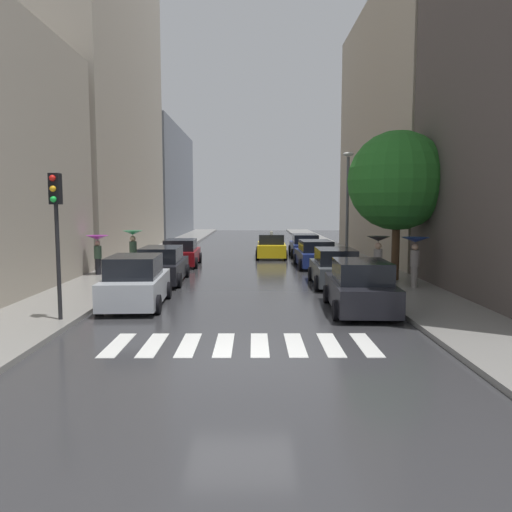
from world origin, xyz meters
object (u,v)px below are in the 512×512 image
object	(u,v)px
pedestrian_near_tree	(415,250)
traffic_light_left_corner	(56,214)
parked_car_left_third	(181,253)
pedestrian_by_kerb	(98,245)
pedestrian_far_side	(378,251)
parked_car_right_fourth	(305,246)
parked_car_right_second	(335,268)
parked_car_left_nearest	(136,283)
parked_car_right_nearest	(360,288)
lamp_post_right	(348,200)
pedestrian_foreground	(133,243)
street_tree_right	(397,181)
parked_car_left_second	(162,266)
parked_car_right_third	(315,255)
taxi_midroad	(271,246)

from	to	relation	value
pedestrian_near_tree	traffic_light_left_corner	distance (m)	13.79
parked_car_left_third	pedestrian_by_kerb	bearing A→B (deg)	143.40
pedestrian_by_kerb	pedestrian_far_side	xyz separation A→B (m)	(12.80, -3.63, 0.05)
parked_car_right_fourth	pedestrian_far_side	world-z (taller)	pedestrian_far_side
parked_car_right_second	parked_car_left_nearest	bearing A→B (deg)	121.28
parked_car_left_nearest	parked_car_right_nearest	distance (m)	7.72
parked_car_left_nearest	parked_car_left_third	size ratio (longest dim) A/B	1.00
lamp_post_right	parked_car_left_third	bearing A→B (deg)	173.29
pedestrian_foreground	pedestrian_near_tree	xyz separation A→B (m)	(12.67, -4.41, 0.04)
pedestrian_near_tree	pedestrian_by_kerb	size ratio (longest dim) A/B	1.08
lamp_post_right	traffic_light_left_corner	bearing A→B (deg)	-129.58
parked_car_right_fourth	street_tree_right	size ratio (longest dim) A/B	0.70
parked_car_left_second	pedestrian_by_kerb	size ratio (longest dim) A/B	2.49
parked_car_left_third	pedestrian_far_side	world-z (taller)	pedestrian_far_side
pedestrian_far_side	traffic_light_left_corner	bearing A→B (deg)	61.92
parked_car_left_third	parked_car_right_fourth	size ratio (longest dim) A/B	0.90
parked_car_right_third	parked_car_right_fourth	xyz separation A→B (m)	(0.05, 6.33, -0.00)
parked_car_right_second	street_tree_right	size ratio (longest dim) A/B	0.64
pedestrian_far_side	pedestrian_by_kerb	bearing A→B (deg)	17.23
lamp_post_right	parked_car_right_fourth	bearing A→B (deg)	104.08
pedestrian_far_side	taxi_midroad	bearing A→B (deg)	-39.79
parked_car_left_second	parked_car_right_fourth	world-z (taller)	parked_car_left_second
parked_car_right_nearest	pedestrian_foreground	distance (m)	12.80
parked_car_right_third	traffic_light_left_corner	bearing A→B (deg)	144.41
parked_car_right_second	lamp_post_right	bearing A→B (deg)	-14.24
parked_car_left_third	traffic_light_left_corner	bearing A→B (deg)	172.65
taxi_midroad	pedestrian_foreground	world-z (taller)	pedestrian_foreground
parked_car_right_third	pedestrian_near_tree	bearing A→B (deg)	-159.60
pedestrian_near_tree	pedestrian_by_kerb	xyz separation A→B (m)	(-14.27, 3.85, -0.12)
parked_car_right_nearest	parked_car_right_fourth	world-z (taller)	parked_car_right_nearest
parked_car_right_third	pedestrian_far_side	bearing A→B (deg)	-169.06
parked_car_right_third	pedestrian_near_tree	world-z (taller)	pedestrian_near_tree
parked_car_right_second	parked_car_right_fourth	bearing A→B (deg)	0.94
parked_car_right_nearest	parked_car_left_second	bearing A→B (deg)	53.13
pedestrian_foreground	lamp_post_right	xyz separation A→B (m)	(11.27, 3.09, 2.16)
traffic_light_left_corner	pedestrian_by_kerb	bearing A→B (deg)	100.92
street_tree_right	parked_car_left_nearest	bearing A→B (deg)	-153.44
parked_car_right_third	pedestrian_near_tree	size ratio (longest dim) A/B	2.11
taxi_midroad	pedestrian_near_tree	world-z (taller)	pedestrian_near_tree
parked_car_right_second	parked_car_left_third	bearing A→B (deg)	48.06
parked_car_right_fourth	street_tree_right	world-z (taller)	street_tree_right
pedestrian_near_tree	pedestrian_by_kerb	bearing A→B (deg)	-32.04
parked_car_right_nearest	parked_car_right_fourth	bearing A→B (deg)	2.33
parked_car_right_nearest	pedestrian_by_kerb	world-z (taller)	pedestrian_by_kerb
pedestrian_by_kerb	street_tree_right	size ratio (longest dim) A/B	0.29
parked_car_right_second	pedestrian_by_kerb	xyz separation A→B (m)	(-11.19, 2.51, 0.81)
parked_car_left_nearest	parked_car_left_second	bearing A→B (deg)	-1.80
lamp_post_right	parked_car_left_nearest	bearing A→B (deg)	-131.31
traffic_light_left_corner	pedestrian_far_side	bearing A→B (deg)	28.86
parked_car_left_third	pedestrian_near_tree	xyz separation A→B (m)	(10.91, -8.62, 0.97)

